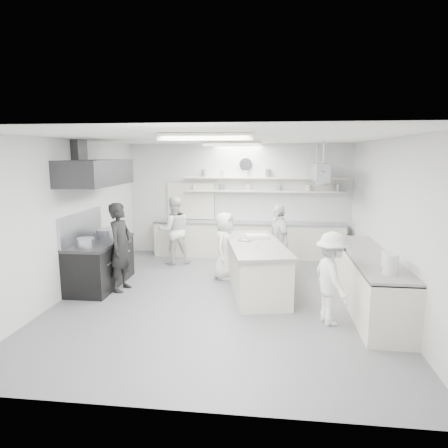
# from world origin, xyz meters

# --- Properties ---
(floor) EXTENTS (6.00, 7.00, 0.02)m
(floor) POSITION_xyz_m (0.00, 0.00, -0.01)
(floor) COLOR gray
(floor) RESTS_ON ground
(ceiling) EXTENTS (6.00, 7.00, 0.02)m
(ceiling) POSITION_xyz_m (0.00, 0.00, 3.01)
(ceiling) COLOR white
(ceiling) RESTS_ON wall_back
(wall_back) EXTENTS (6.00, 0.04, 3.00)m
(wall_back) POSITION_xyz_m (0.00, 3.50, 1.50)
(wall_back) COLOR silver
(wall_back) RESTS_ON floor
(wall_front) EXTENTS (6.00, 0.04, 3.00)m
(wall_front) POSITION_xyz_m (0.00, -3.50, 1.50)
(wall_front) COLOR silver
(wall_front) RESTS_ON floor
(wall_left) EXTENTS (0.04, 7.00, 3.00)m
(wall_left) POSITION_xyz_m (-3.00, 0.00, 1.50)
(wall_left) COLOR silver
(wall_left) RESTS_ON floor
(wall_right) EXTENTS (0.04, 7.00, 3.00)m
(wall_right) POSITION_xyz_m (3.00, 0.00, 1.50)
(wall_right) COLOR silver
(wall_right) RESTS_ON floor
(stove) EXTENTS (0.80, 1.80, 0.90)m
(stove) POSITION_xyz_m (-2.60, 0.40, 0.45)
(stove) COLOR black
(stove) RESTS_ON floor
(exhaust_hood) EXTENTS (0.85, 2.00, 0.50)m
(exhaust_hood) POSITION_xyz_m (-2.60, 0.40, 2.35)
(exhaust_hood) COLOR #333236
(exhaust_hood) RESTS_ON wall_left
(back_counter) EXTENTS (5.00, 0.60, 0.92)m
(back_counter) POSITION_xyz_m (0.30, 3.20, 0.46)
(back_counter) COLOR silver
(back_counter) RESTS_ON floor
(shelf_lower) EXTENTS (4.20, 0.26, 0.04)m
(shelf_lower) POSITION_xyz_m (0.70, 3.37, 1.75)
(shelf_lower) COLOR silver
(shelf_lower) RESTS_ON wall_back
(shelf_upper) EXTENTS (4.20, 0.26, 0.04)m
(shelf_upper) POSITION_xyz_m (0.70, 3.37, 2.10)
(shelf_upper) COLOR silver
(shelf_upper) RESTS_ON wall_back
(pass_through_window) EXTENTS (1.30, 0.04, 1.00)m
(pass_through_window) POSITION_xyz_m (-1.30, 3.48, 1.45)
(pass_through_window) COLOR black
(pass_through_window) RESTS_ON wall_back
(wall_clock) EXTENTS (0.32, 0.05, 0.32)m
(wall_clock) POSITION_xyz_m (0.20, 3.46, 2.45)
(wall_clock) COLOR silver
(wall_clock) RESTS_ON wall_back
(right_counter) EXTENTS (0.74, 3.30, 0.94)m
(right_counter) POSITION_xyz_m (2.65, -0.20, 0.47)
(right_counter) COLOR silver
(right_counter) RESTS_ON floor
(pot_rack) EXTENTS (0.30, 1.60, 0.40)m
(pot_rack) POSITION_xyz_m (2.00, 2.40, 2.30)
(pot_rack) COLOR #A4A8B3
(pot_rack) RESTS_ON ceiling
(light_fixture_front) EXTENTS (1.30, 0.25, 0.10)m
(light_fixture_front) POSITION_xyz_m (0.00, -1.80, 2.94)
(light_fixture_front) COLOR silver
(light_fixture_front) RESTS_ON ceiling
(light_fixture_rear) EXTENTS (1.30, 0.25, 0.10)m
(light_fixture_rear) POSITION_xyz_m (0.00, 1.80, 2.94)
(light_fixture_rear) COLOR silver
(light_fixture_rear) RESTS_ON ceiling
(prep_island) EXTENTS (1.44, 2.66, 0.93)m
(prep_island) POSITION_xyz_m (0.60, 0.50, 0.46)
(prep_island) COLOR silver
(prep_island) RESTS_ON floor
(stove_pot) EXTENTS (0.40, 0.40, 0.23)m
(stove_pot) POSITION_xyz_m (-2.60, 0.74, 1.02)
(stove_pot) COLOR #A4A8B3
(stove_pot) RESTS_ON stove
(cook_stove) EXTENTS (0.51, 0.70, 1.78)m
(cook_stove) POSITION_xyz_m (-2.06, 0.19, 0.89)
(cook_stove) COLOR black
(cook_stove) RESTS_ON floor
(cook_back) EXTENTS (1.01, 0.91, 1.69)m
(cook_back) POSITION_xyz_m (-1.50, 2.30, 0.85)
(cook_back) COLOR silver
(cook_back) RESTS_ON floor
(cook_island_left) EXTENTS (0.63, 0.81, 1.47)m
(cook_island_left) POSITION_xyz_m (-0.10, 1.22, 0.74)
(cook_island_left) COLOR silver
(cook_island_left) RESTS_ON floor
(cook_island_right) EXTENTS (0.69, 1.03, 1.63)m
(cook_island_right) POSITION_xyz_m (1.07, 1.51, 0.82)
(cook_island_right) COLOR silver
(cook_island_right) RESTS_ON floor
(cook_right) EXTENTS (0.81, 1.09, 1.51)m
(cook_right) POSITION_xyz_m (1.89, -0.97, 0.75)
(cook_right) COLOR silver
(cook_right) RESTS_ON floor
(bowl_island_a) EXTENTS (0.33, 0.33, 0.07)m
(bowl_island_a) POSITION_xyz_m (0.38, 0.73, 0.96)
(bowl_island_a) COLOR #A4A8B3
(bowl_island_a) RESTS_ON prep_island
(bowl_island_b) EXTENTS (0.26, 0.26, 0.06)m
(bowl_island_b) POSITION_xyz_m (0.71, 0.01, 0.96)
(bowl_island_b) COLOR silver
(bowl_island_b) RESTS_ON prep_island
(bowl_right) EXTENTS (0.25, 0.25, 0.06)m
(bowl_right) POSITION_xyz_m (2.68, -1.17, 0.97)
(bowl_right) COLOR silver
(bowl_right) RESTS_ON right_counter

